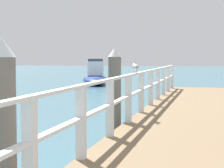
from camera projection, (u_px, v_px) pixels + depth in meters
name	position (u px, v px, depth m)	size (l,w,h in m)	color
pier_deck	(196.00, 128.00, 9.34)	(2.89, 19.55, 0.41)	#846B4C
pier_railing	(135.00, 90.00, 9.60)	(0.12, 18.07, 1.00)	white
dock_piling_near	(3.00, 134.00, 4.32)	(0.29, 0.29, 1.97)	#6B6056
dock_piling_far	(115.00, 93.00, 9.27)	(0.29, 0.29, 1.97)	#6B6056
seagull_foreground	(135.00, 67.00, 9.56)	(0.24, 0.46, 0.21)	white
boat_1	(95.00, 76.00, 27.76)	(3.12, 5.74, 1.64)	navy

